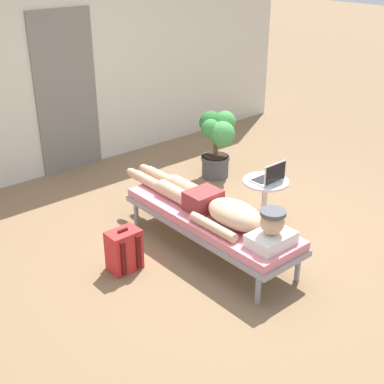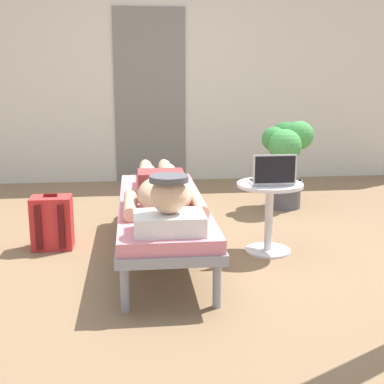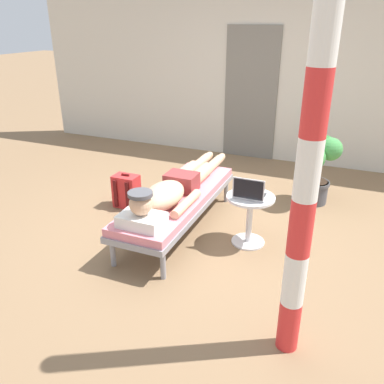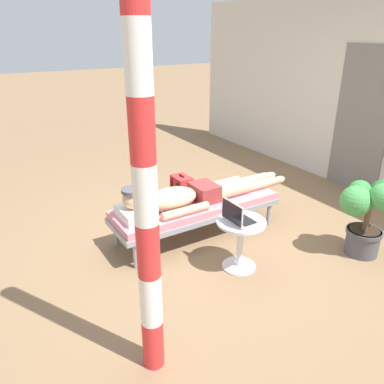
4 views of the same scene
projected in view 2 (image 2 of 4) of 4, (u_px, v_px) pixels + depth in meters
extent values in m
plane|color=#846647|center=(188.00, 251.00, 3.94)|extent=(40.00, 40.00, 0.00)
cube|color=beige|center=(147.00, 68.00, 6.27)|extent=(7.60, 0.20, 2.70)
cube|color=slate|center=(150.00, 97.00, 6.24)|extent=(0.84, 0.03, 2.04)
cylinder|color=gray|center=(127.00, 208.00, 4.62)|extent=(0.05, 0.05, 0.28)
cylinder|color=gray|center=(186.00, 206.00, 4.67)|extent=(0.05, 0.05, 0.28)
cylinder|color=gray|center=(125.00, 288.00, 2.91)|extent=(0.05, 0.05, 0.28)
cylinder|color=gray|center=(217.00, 284.00, 2.97)|extent=(0.05, 0.05, 0.28)
cube|color=gray|center=(162.00, 215.00, 3.75)|extent=(0.62, 1.96, 0.06)
cube|color=pink|center=(162.00, 206.00, 3.74)|extent=(0.59, 1.92, 0.08)
cube|color=white|center=(169.00, 223.00, 2.98)|extent=(0.40, 0.28, 0.11)
sphere|color=#D8A884|center=(169.00, 195.00, 2.94)|extent=(0.21, 0.21, 0.21)
cylinder|color=#4C4C51|center=(169.00, 179.00, 2.92)|extent=(0.22, 0.22, 0.03)
ellipsoid|color=#D8A884|center=(164.00, 195.00, 3.39)|extent=(0.35, 0.60, 0.23)
cylinder|color=#D8A884|center=(130.00, 204.00, 3.43)|extent=(0.09, 0.55, 0.09)
cylinder|color=#D8A884|center=(197.00, 202.00, 3.48)|extent=(0.09, 0.55, 0.09)
cube|color=maroon|center=(161.00, 184.00, 3.81)|extent=(0.33, 0.26, 0.19)
cylinder|color=#D8A884|center=(148.00, 178.00, 4.14)|extent=(0.15, 0.42, 0.15)
cylinder|color=#D8A884|center=(146.00, 170.00, 4.56)|extent=(0.11, 0.44, 0.11)
ellipsoid|color=#D8A884|center=(145.00, 165.00, 4.84)|extent=(0.09, 0.20, 0.10)
cylinder|color=#D8A884|center=(169.00, 177.00, 4.15)|extent=(0.15, 0.42, 0.15)
cylinder|color=#D8A884|center=(166.00, 170.00, 4.58)|extent=(0.11, 0.44, 0.11)
ellipsoid|color=#D8A884|center=(164.00, 165.00, 4.86)|extent=(0.09, 0.20, 0.10)
cylinder|color=silver|center=(268.00, 250.00, 3.92)|extent=(0.34, 0.34, 0.02)
cylinder|color=silver|center=(269.00, 218.00, 3.87)|extent=(0.06, 0.06, 0.48)
cylinder|color=silver|center=(270.00, 185.00, 3.81)|extent=(0.48, 0.48, 0.02)
cube|color=silver|center=(270.00, 182.00, 3.80)|extent=(0.31, 0.22, 0.02)
cube|color=black|center=(270.00, 180.00, 3.81)|extent=(0.27, 0.15, 0.00)
cube|color=silver|center=(275.00, 170.00, 3.67)|extent=(0.31, 0.01, 0.21)
cube|color=black|center=(275.00, 170.00, 3.66)|extent=(0.29, 0.00, 0.19)
cube|color=red|center=(52.00, 223.00, 3.96)|extent=(0.30, 0.20, 0.40)
cube|color=red|center=(55.00, 227.00, 4.09)|extent=(0.23, 0.04, 0.18)
cube|color=#531212|center=(38.00, 227.00, 3.84)|extent=(0.04, 0.02, 0.34)
cube|color=#531212|center=(61.00, 226.00, 3.86)|extent=(0.04, 0.02, 0.34)
cube|color=#531212|center=(50.00, 195.00, 3.91)|extent=(0.10, 0.02, 0.02)
cylinder|color=#4C4C51|center=(283.00, 193.00, 5.18)|extent=(0.34, 0.34, 0.28)
cylinder|color=#4C4C51|center=(284.00, 181.00, 5.15)|extent=(0.37, 0.37, 0.04)
cylinder|color=#332319|center=(284.00, 179.00, 5.15)|extent=(0.31, 0.31, 0.01)
cylinder|color=brown|center=(284.00, 164.00, 5.11)|extent=(0.06, 0.06, 0.31)
sphere|color=#429347|center=(300.00, 135.00, 5.05)|extent=(0.27, 0.27, 0.27)
sphere|color=#2D7233|center=(285.00, 137.00, 5.20)|extent=(0.29, 0.29, 0.29)
sphere|color=#38843D|center=(274.00, 139.00, 5.01)|extent=(0.24, 0.24, 0.24)
sphere|color=#429347|center=(285.00, 146.00, 4.90)|extent=(0.31, 0.31, 0.31)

